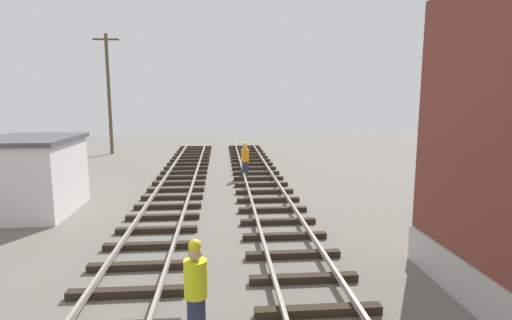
{
  "coord_description": "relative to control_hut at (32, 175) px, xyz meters",
  "views": [
    {
      "loc": [
        -1.09,
        -0.15,
        4.25
      ],
      "look_at": [
        0.16,
        14.63,
        1.89
      ],
      "focal_mm": 28.78,
      "sensor_mm": 36.0,
      "label": 1
    }
  ],
  "objects": [
    {
      "name": "control_hut",
      "position": [
        0.0,
        0.0,
        0.0
      ],
      "size": [
        3.0,
        3.8,
        2.76
      ],
      "color": "silver",
      "rests_on": "ground"
    },
    {
      "name": "utility_pole_far",
      "position": [
        -1.15,
        15.34,
        3.06
      ],
      "size": [
        1.8,
        0.24,
        8.5
      ],
      "color": "brown",
      "rests_on": "ground"
    },
    {
      "name": "track_worker_foreground",
      "position": [
        6.37,
        -8.56,
        -0.46
      ],
      "size": [
        0.4,
        0.4,
        1.87
      ],
      "color": "#262D4C",
      "rests_on": "ground"
    },
    {
      "name": "track_worker_distant",
      "position": [
        8.04,
        5.66,
        -0.46
      ],
      "size": [
        0.4,
        0.4,
        1.87
      ],
      "color": "#262D4C",
      "rests_on": "ground"
    }
  ]
}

